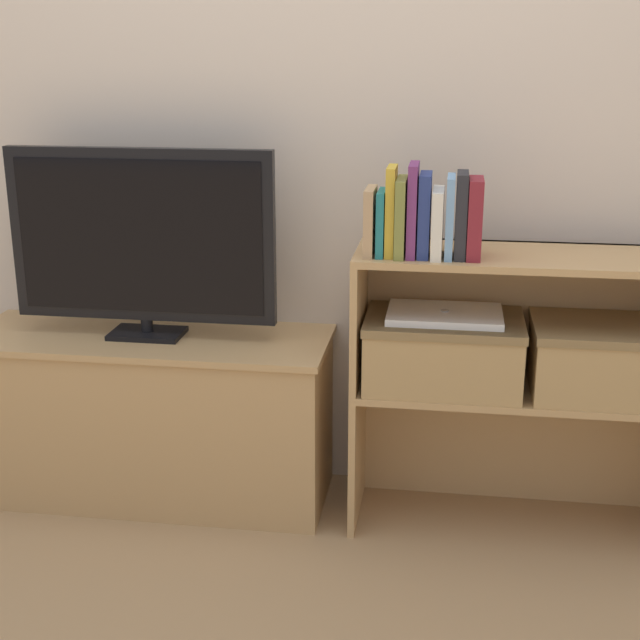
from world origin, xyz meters
TOP-DOWN VIEW (x-y plane):
  - ground_plane at (0.00, 0.00)m, footprint 16.00×16.00m
  - wall_back at (0.00, 0.42)m, footprint 10.00×0.05m
  - tv_stand at (-0.54, 0.19)m, footprint 1.12×0.41m
  - tv at (-0.54, 0.19)m, footprint 0.81×0.14m
  - bookshelf_lower_tier at (0.60, 0.23)m, footprint 0.98×0.34m
  - bookshelf_upper_tier at (0.60, 0.23)m, footprint 0.98×0.34m
  - book_tan at (0.15, 0.10)m, footprint 0.03×0.14m
  - book_teal at (0.18, 0.10)m, footprint 0.02×0.13m
  - book_mustard at (0.20, 0.10)m, footprint 0.02×0.12m
  - book_olive at (0.23, 0.10)m, footprint 0.03×0.16m
  - book_plum at (0.26, 0.10)m, footprint 0.02×0.14m
  - book_navy at (0.30, 0.10)m, footprint 0.03×0.13m
  - book_ivory at (0.33, 0.10)m, footprint 0.03×0.16m
  - book_skyblue at (0.36, 0.10)m, footprint 0.02×0.14m
  - book_charcoal at (0.39, 0.10)m, footprint 0.03×0.13m
  - book_maroon at (0.43, 0.10)m, footprint 0.04×0.14m
  - storage_basket_left at (0.36, 0.15)m, footprint 0.45×0.31m
  - storage_basket_right at (0.83, 0.15)m, footprint 0.45×0.31m
  - laptop at (0.36, 0.15)m, footprint 0.32×0.22m

SIDE VIEW (x-z plane):
  - ground_plane at x=0.00m, z-range 0.00..0.00m
  - tv_stand at x=-0.54m, z-range 0.00..0.53m
  - bookshelf_lower_tier at x=0.60m, z-range 0.07..0.51m
  - storage_basket_left at x=0.36m, z-range 0.45..0.65m
  - storage_basket_right at x=0.83m, z-range 0.45..0.65m
  - laptop at x=0.36m, z-range 0.64..0.66m
  - bookshelf_upper_tier at x=0.60m, z-range 0.50..0.90m
  - tv at x=-0.54m, z-range 0.55..1.12m
  - book_teal at x=0.18m, z-range 0.83..1.01m
  - book_tan at x=0.15m, z-range 0.83..1.02m
  - book_ivory at x=0.33m, z-range 0.83..1.02m
  - book_olive at x=0.23m, z-range 0.83..1.04m
  - book_maroon at x=0.43m, z-range 0.83..1.05m
  - book_skyblue at x=0.36m, z-range 0.83..1.05m
  - book_navy at x=0.30m, z-range 0.83..1.06m
  - book_charcoal at x=0.39m, z-range 0.83..1.06m
  - book_mustard at x=0.20m, z-range 0.83..1.07m
  - book_plum at x=0.26m, z-range 0.83..1.08m
  - wall_back at x=0.00m, z-range 0.00..2.40m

